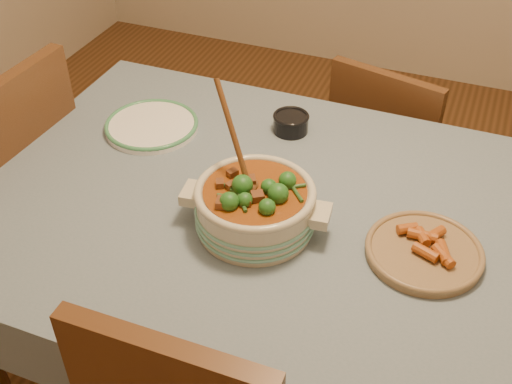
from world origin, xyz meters
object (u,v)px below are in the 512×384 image
(white_plate, at_px, (152,125))
(fried_plate, at_px, (424,250))
(dining_table, at_px, (304,244))
(condiment_bowl, at_px, (291,122))
(stew_casserole, at_px, (255,204))
(chair_far, at_px, (388,152))
(chair_left, at_px, (7,193))

(white_plate, xyz_separation_m, fried_plate, (0.82, -0.23, 0.01))
(dining_table, bearing_deg, condiment_bowl, 114.79)
(stew_casserole, height_order, chair_far, stew_casserole)
(dining_table, bearing_deg, chair_far, 84.53)
(dining_table, xyz_separation_m, chair_far, (0.07, 0.76, -0.20))
(fried_plate, bearing_deg, condiment_bowl, 140.22)
(white_plate, bearing_deg, stew_casserole, -33.15)
(dining_table, xyz_separation_m, stew_casserole, (-0.10, -0.08, 0.16))
(condiment_bowl, bearing_deg, chair_far, 61.34)
(stew_casserole, bearing_deg, condiment_bowl, 97.59)
(fried_plate, height_order, chair_left, chair_left)
(condiment_bowl, distance_m, fried_plate, 0.58)
(condiment_bowl, bearing_deg, white_plate, -159.97)
(fried_plate, distance_m, chair_left, 1.26)
(dining_table, distance_m, condiment_bowl, 0.39)
(white_plate, bearing_deg, dining_table, -20.81)
(dining_table, height_order, white_plate, white_plate)
(chair_far, height_order, chair_left, chair_left)
(chair_far, relative_size, chair_left, 0.85)
(chair_left, bearing_deg, chair_far, 128.93)
(dining_table, distance_m, fried_plate, 0.31)
(stew_casserole, relative_size, chair_left, 0.37)
(white_plate, bearing_deg, fried_plate, -15.91)
(white_plate, xyz_separation_m, condiment_bowl, (0.38, 0.14, 0.02))
(dining_table, height_order, chair_left, chair_left)
(chair_left, bearing_deg, condiment_bowl, 115.46)
(white_plate, bearing_deg, condiment_bowl, 20.03)
(stew_casserole, distance_m, chair_far, 0.93)
(condiment_bowl, height_order, chair_far, chair_far)
(white_plate, height_order, fried_plate, fried_plate)
(condiment_bowl, xyz_separation_m, chair_left, (-0.79, -0.34, -0.24))
(white_plate, height_order, condiment_bowl, condiment_bowl)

